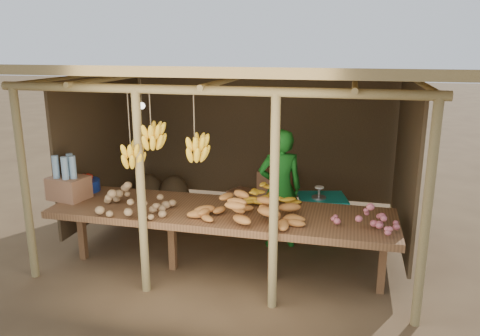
# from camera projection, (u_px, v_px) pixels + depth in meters

# --- Properties ---
(ground) EXTENTS (60.00, 60.00, 0.00)m
(ground) POSITION_uv_depth(u_px,v_px,m) (240.00, 242.00, 6.40)
(ground) COLOR brown
(ground) RESTS_ON ground
(stall_structure) EXTENTS (4.70, 3.50, 2.43)m
(stall_structure) POSITION_uv_depth(u_px,v_px,m) (238.00, 101.00, 5.99)
(stall_structure) COLOR #97814E
(stall_structure) RESTS_ON ground
(counter) EXTENTS (3.90, 1.05, 0.80)m
(counter) POSITION_uv_depth(u_px,v_px,m) (221.00, 215.00, 5.32)
(counter) COLOR brown
(counter) RESTS_ON ground
(potato_heap) EXTENTS (1.00, 0.82, 0.36)m
(potato_heap) POSITION_uv_depth(u_px,v_px,m) (132.00, 196.00, 5.22)
(potato_heap) COLOR #97764E
(potato_heap) RESTS_ON counter
(sweet_potato_heap) EXTENTS (1.20, 0.89, 0.36)m
(sweet_potato_heap) POSITION_uv_depth(u_px,v_px,m) (246.00, 205.00, 4.93)
(sweet_potato_heap) COLOR #BA712F
(sweet_potato_heap) RESTS_ON counter
(onion_heap) EXTENTS (0.77, 0.58, 0.35)m
(onion_heap) POSITION_uv_depth(u_px,v_px,m) (367.00, 213.00, 4.70)
(onion_heap) COLOR #CB626D
(onion_heap) RESTS_ON counter
(banana_pile) EXTENTS (0.64, 0.50, 0.35)m
(banana_pile) POSITION_uv_depth(u_px,v_px,m) (269.00, 191.00, 5.44)
(banana_pile) COLOR yellow
(banana_pile) RESTS_ON counter
(tomato_basin) EXTENTS (0.40, 0.40, 0.21)m
(tomato_basin) POSITION_uv_depth(u_px,v_px,m) (84.00, 184.00, 5.98)
(tomato_basin) COLOR navy
(tomato_basin) RESTS_ON counter
(bottle_box) EXTENTS (0.49, 0.42, 0.55)m
(bottle_box) POSITION_uv_depth(u_px,v_px,m) (68.00, 182.00, 5.65)
(bottle_box) COLOR #9B6745
(bottle_box) RESTS_ON counter
(vendor) EXTENTS (0.67, 0.55, 1.59)m
(vendor) POSITION_uv_depth(u_px,v_px,m) (280.00, 189.00, 6.11)
(vendor) COLOR #19731E
(vendor) RESTS_ON ground
(tarp_crate) EXTENTS (0.75, 0.68, 0.76)m
(tarp_crate) POSITION_uv_depth(u_px,v_px,m) (322.00, 215.00, 6.52)
(tarp_crate) COLOR brown
(tarp_crate) RESTS_ON ground
(carton_stack) EXTENTS (1.03, 0.49, 0.71)m
(carton_stack) POSITION_uv_depth(u_px,v_px,m) (264.00, 196.00, 7.35)
(carton_stack) COLOR #9B6745
(carton_stack) RESTS_ON ground
(burlap_sacks) EXTENTS (0.95, 0.50, 0.67)m
(burlap_sacks) POSITION_uv_depth(u_px,v_px,m) (161.00, 191.00, 7.65)
(burlap_sacks) COLOR #4B3A23
(burlap_sacks) RESTS_ON ground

